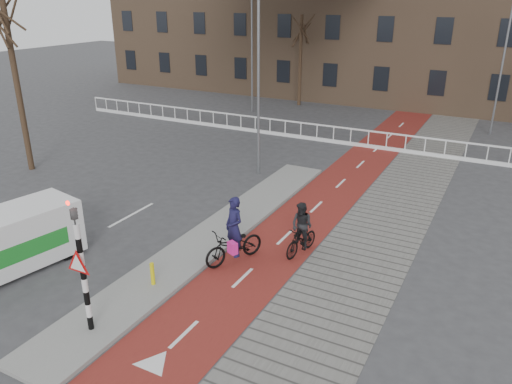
% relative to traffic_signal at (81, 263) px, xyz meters
% --- Properties ---
extents(ground, '(120.00, 120.00, 0.00)m').
position_rel_traffic_signal_xyz_m(ground, '(0.60, 2.02, -1.99)').
color(ground, '#38383A').
rests_on(ground, ground).
extents(bike_lane, '(2.50, 60.00, 0.01)m').
position_rel_traffic_signal_xyz_m(bike_lane, '(2.10, 12.02, -1.98)').
color(bike_lane, maroon).
rests_on(bike_lane, ground).
extents(sidewalk, '(3.00, 60.00, 0.01)m').
position_rel_traffic_signal_xyz_m(sidewalk, '(4.90, 12.02, -1.98)').
color(sidewalk, slate).
rests_on(sidewalk, ground).
extents(curb_island, '(1.80, 16.00, 0.12)m').
position_rel_traffic_signal_xyz_m(curb_island, '(-0.10, 6.02, -1.93)').
color(curb_island, gray).
rests_on(curb_island, ground).
extents(traffic_signal, '(0.80, 0.80, 3.68)m').
position_rel_traffic_signal_xyz_m(traffic_signal, '(0.00, 0.00, 0.00)').
color(traffic_signal, black).
rests_on(traffic_signal, curb_island).
extents(bollard, '(0.12, 0.12, 0.68)m').
position_rel_traffic_signal_xyz_m(bollard, '(0.07, 2.37, -1.53)').
color(bollard, yellow).
rests_on(bollard, curb_island).
extents(cyclist_near, '(1.55, 2.23, 2.17)m').
position_rel_traffic_signal_xyz_m(cyclist_near, '(1.40, 4.76, -1.25)').
color(cyclist_near, black).
rests_on(cyclist_near, bike_lane).
extents(cyclist_far, '(0.85, 1.68, 1.77)m').
position_rel_traffic_signal_xyz_m(cyclist_far, '(3.05, 6.22, -1.25)').
color(cyclist_far, black).
rests_on(cyclist_far, bike_lane).
extents(van, '(2.53, 4.56, 1.85)m').
position_rel_traffic_signal_xyz_m(van, '(-4.44, 1.11, -1.01)').
color(van, silver).
rests_on(van, ground).
extents(railing, '(28.00, 0.10, 0.99)m').
position_rel_traffic_signal_xyz_m(railing, '(-4.40, 19.02, -1.68)').
color(railing, silver).
rests_on(railing, ground).
extents(tree_left, '(0.27, 0.27, 8.09)m').
position_rel_traffic_signal_xyz_m(tree_left, '(-11.79, 7.95, 2.05)').
color(tree_left, '#312316').
rests_on(tree_left, ground).
extents(tree_mid, '(0.25, 0.25, 6.50)m').
position_rel_traffic_signal_xyz_m(tree_mid, '(-6.22, 27.68, 1.26)').
color(tree_mid, '#312316').
rests_on(tree_mid, ground).
extents(streetlight_near, '(0.12, 0.12, 8.16)m').
position_rel_traffic_signal_xyz_m(streetlight_near, '(-1.80, 12.51, 2.09)').
color(streetlight_near, slate).
rests_on(streetlight_near, ground).
extents(streetlight_left, '(0.12, 0.12, 8.74)m').
position_rel_traffic_signal_xyz_m(streetlight_left, '(-8.31, 24.04, 2.38)').
color(streetlight_left, slate).
rests_on(streetlight_left, ground).
extents(streetlight_right, '(0.12, 0.12, 8.14)m').
position_rel_traffic_signal_xyz_m(streetlight_right, '(7.34, 25.21, 2.08)').
color(streetlight_right, slate).
rests_on(streetlight_right, ground).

